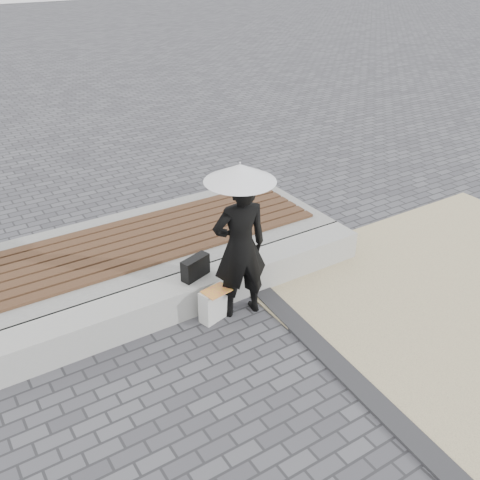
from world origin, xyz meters
The scene contains 10 objects.
ground centered at (0.00, 0.00, 0.00)m, with size 80.00×80.00×0.00m, color #4D4D52.
edging_band centered at (0.75, -0.50, 0.02)m, with size 0.25×5.20×0.04m, color #2C2C2E.
seating_ledge centered at (0.00, 1.60, 0.20)m, with size 5.00×0.45×0.40m, color #A8A8A3.
timber_platform centered at (0.00, 2.80, 0.20)m, with size 5.00×2.00×0.40m, color gray.
timber_decking centered at (0.00, 2.80, 0.42)m, with size 4.60×1.40×0.04m, color #4F3522, non-canonical shape.
woman centered at (0.42, 1.19, 0.90)m, with size 0.66×0.43×1.81m, color black.
parasol centered at (0.42, 1.19, 1.82)m, with size 0.80×0.80×1.02m.
handbag centered at (0.05, 1.61, 0.53)m, with size 0.38×0.13×0.27m, color black.
canvas_tote centered at (0.10, 1.24, 0.21)m, with size 0.39×0.17×0.41m, color beige.
magazine centered at (0.10, 1.19, 0.42)m, with size 0.32×0.23×0.01m, color #D53D54.
Camera 1 is at (-2.52, -3.40, 4.03)m, focal length 40.88 mm.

